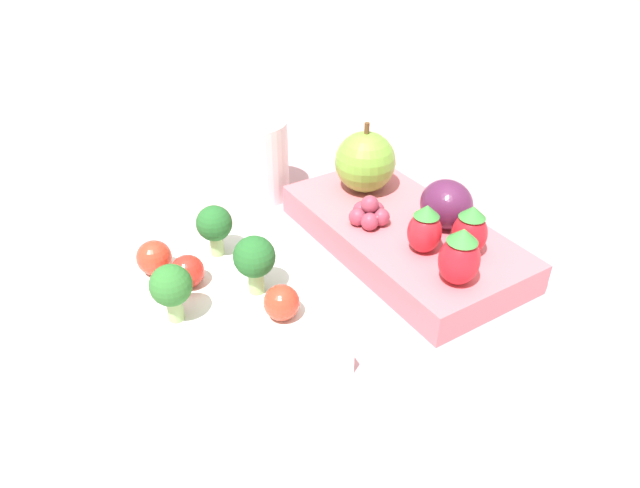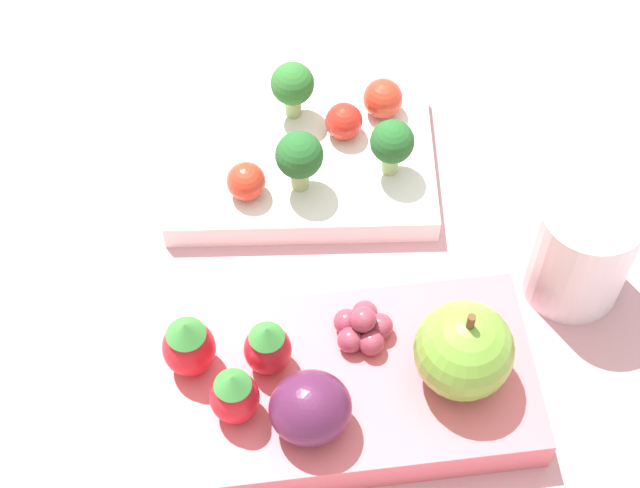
# 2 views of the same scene
# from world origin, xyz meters

# --- Properties ---
(ground_plane) EXTENTS (4.00, 4.00, 0.00)m
(ground_plane) POSITION_xyz_m (0.00, 0.00, 0.00)
(ground_plane) COLOR #C6939E
(bento_box_savoury) EXTENTS (0.20, 0.15, 0.02)m
(bento_box_savoury) POSITION_xyz_m (0.01, 0.09, 0.01)
(bento_box_savoury) COLOR white
(bento_box_savoury) RESTS_ON ground_plane
(bento_box_fruit) EXTENTS (0.23, 0.13, 0.03)m
(bento_box_fruit) POSITION_xyz_m (0.01, -0.09, 0.01)
(bento_box_fruit) COLOR #DB6670
(bento_box_fruit) RESTS_ON ground_plane
(broccoli_floret_0) EXTENTS (0.03, 0.03, 0.05)m
(broccoli_floret_0) POSITION_xyz_m (0.01, 0.12, 0.05)
(broccoli_floret_0) COLOR #93B770
(broccoli_floret_0) RESTS_ON bento_box_savoury
(broccoli_floret_1) EXTENTS (0.03, 0.03, 0.04)m
(broccoli_floret_1) POSITION_xyz_m (0.07, 0.06, 0.05)
(broccoli_floret_1) COLOR #93B770
(broccoli_floret_1) RESTS_ON bento_box_savoury
(broccoli_floret_2) EXTENTS (0.03, 0.03, 0.05)m
(broccoli_floret_2) POSITION_xyz_m (0.01, 0.06, 0.05)
(broccoli_floret_2) COLOR #93B770
(broccoli_floret_2) RESTS_ON bento_box_savoury
(cherry_tomato_0) EXTENTS (0.03, 0.03, 0.03)m
(cherry_tomato_0) POSITION_xyz_m (0.04, 0.10, 0.03)
(cherry_tomato_0) COLOR red
(cherry_tomato_0) RESTS_ON bento_box_savoury
(cherry_tomato_1) EXTENTS (0.03, 0.03, 0.03)m
(cherry_tomato_1) POSITION_xyz_m (0.07, 0.12, 0.03)
(cherry_tomato_1) COLOR red
(cherry_tomato_1) RESTS_ON bento_box_savoury
(cherry_tomato_2) EXTENTS (0.03, 0.03, 0.03)m
(cherry_tomato_2) POSITION_xyz_m (-0.03, 0.06, 0.03)
(cherry_tomato_2) COLOR red
(cherry_tomato_2) RESTS_ON bento_box_savoury
(apple) EXTENTS (0.06, 0.06, 0.07)m
(apple) POSITION_xyz_m (0.07, -0.09, 0.06)
(apple) COLOR #70A838
(apple) RESTS_ON bento_box_fruit
(strawberry_0) EXTENTS (0.03, 0.03, 0.05)m
(strawberry_0) POSITION_xyz_m (-0.08, -0.06, 0.05)
(strawberry_0) COLOR red
(strawberry_0) RESTS_ON bento_box_fruit
(strawberry_1) EXTENTS (0.03, 0.03, 0.04)m
(strawberry_1) POSITION_xyz_m (-0.06, -0.10, 0.05)
(strawberry_1) COLOR red
(strawberry_1) RESTS_ON bento_box_fruit
(strawberry_2) EXTENTS (0.03, 0.03, 0.04)m
(strawberry_2) POSITION_xyz_m (-0.03, -0.07, 0.05)
(strawberry_2) COLOR red
(strawberry_2) RESTS_ON bento_box_fruit
(plum) EXTENTS (0.05, 0.04, 0.04)m
(plum) POSITION_xyz_m (-0.02, -0.11, 0.05)
(plum) COLOR #511E42
(plum) RESTS_ON bento_box_fruit
(grape_cluster) EXTENTS (0.03, 0.04, 0.03)m
(grape_cluster) POSITION_xyz_m (0.02, -0.06, 0.04)
(grape_cluster) COLOR #93384C
(grape_cluster) RESTS_ON bento_box_fruit
(drinking_cup) EXTENTS (0.06, 0.06, 0.08)m
(drinking_cup) POSITION_xyz_m (0.17, -0.03, 0.04)
(drinking_cup) COLOR white
(drinking_cup) RESTS_ON ground_plane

